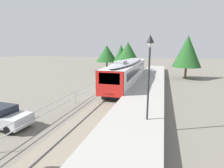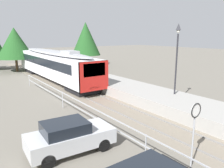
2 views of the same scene
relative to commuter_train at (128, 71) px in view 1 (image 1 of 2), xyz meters
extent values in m
plane|color=#6B665B|center=(-3.00, -9.23, -2.15)|extent=(160.00, 160.00, 0.00)
cube|color=slate|center=(0.00, -9.23, -2.12)|extent=(3.20, 60.00, 0.06)
cube|color=slate|center=(-0.72, -9.23, -2.05)|extent=(0.08, 60.00, 0.08)
cube|color=slate|center=(0.72, -9.23, -2.05)|extent=(0.08, 60.00, 0.08)
cube|color=silver|center=(0.00, 0.11, -0.18)|extent=(2.80, 19.10, 2.55)
cube|color=red|center=(0.00, -9.34, -0.18)|extent=(2.80, 0.24, 2.55)
cube|color=black|center=(0.00, -9.42, 0.38)|extent=(2.13, 0.08, 1.12)
cube|color=black|center=(0.00, 0.11, 0.23)|extent=(2.82, 16.04, 0.92)
ellipsoid|color=#9EA0A5|center=(0.00, 0.11, 1.27)|extent=(2.69, 18.34, 0.44)
cube|color=#9EA0A5|center=(0.00, -4.67, 1.55)|extent=(1.10, 2.20, 0.36)
cube|color=#EAE5C6|center=(0.00, -9.41, -1.18)|extent=(1.00, 0.10, 0.20)
cube|color=black|center=(0.00, -7.04, -1.73)|extent=(2.24, 3.20, 0.55)
cube|color=black|center=(0.00, 7.26, -1.73)|extent=(2.24, 3.20, 0.55)
cube|color=#999691|center=(3.25, -9.23, -1.70)|extent=(3.90, 60.00, 0.90)
cylinder|color=#232328|center=(4.13, -14.63, 1.05)|extent=(0.12, 0.12, 4.60)
pyramid|color=#232328|center=(4.13, -14.63, 3.85)|extent=(0.34, 0.34, 0.50)
sphere|color=silver|center=(4.13, -14.63, 3.53)|extent=(0.24, 0.24, 0.24)
cylinder|color=#9EA0A5|center=(-3.30, -10.23, -1.52)|extent=(0.06, 0.06, 1.25)
cylinder|color=#9EA0A5|center=(-3.30, -1.23, -1.52)|extent=(0.06, 0.06, 1.25)
cube|color=#B7BABF|center=(-5.60, -16.60, -1.48)|extent=(4.09, 1.96, 0.72)
cylinder|color=black|center=(-4.24, -15.89, -1.84)|extent=(0.63, 0.23, 0.62)
cylinder|color=black|center=(-4.32, -17.44, -1.84)|extent=(0.63, 0.23, 0.62)
cylinder|color=brown|center=(-2.01, 10.12, -1.15)|extent=(0.36, 0.36, 1.98)
cone|color=#1E4C1E|center=(-2.01, 10.12, 2.10)|extent=(5.37, 5.37, 4.53)
cylinder|color=brown|center=(8.78, 8.04, -1.10)|extent=(0.36, 0.36, 2.08)
cone|color=#1E4C1E|center=(8.78, 8.04, 2.65)|extent=(4.83, 4.83, 5.43)
cylinder|color=brown|center=(-4.31, 14.04, -1.33)|extent=(0.36, 0.36, 1.63)
cone|color=#1E4C1E|center=(-4.31, 14.04, 1.69)|extent=(3.99, 3.99, 4.41)
cylinder|color=brown|center=(-7.91, 14.87, -1.08)|extent=(0.36, 0.36, 2.12)
cone|color=#1E4C1E|center=(-7.91, 14.87, 1.87)|extent=(5.07, 5.07, 3.79)
camera|label=1|loc=(4.97, -25.91, 3.37)|focal=29.06mm
camera|label=2|loc=(-9.60, -25.63, 3.25)|focal=35.93mm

